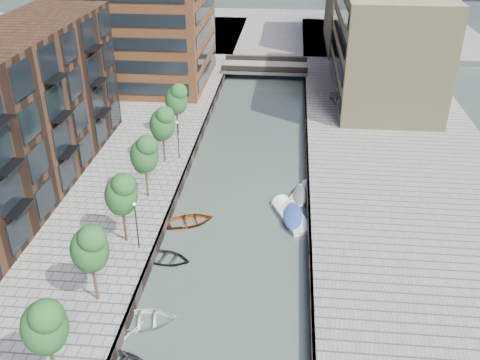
# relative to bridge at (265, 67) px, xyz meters

# --- Properties ---
(water) EXTENTS (300.00, 300.00, 0.00)m
(water) POSITION_rel_bridge_xyz_m (0.00, -32.00, -1.39)
(water) COLOR #38473F
(water) RESTS_ON ground
(quay_right) EXTENTS (20.00, 140.00, 1.00)m
(quay_right) POSITION_rel_bridge_xyz_m (16.00, -32.00, -0.89)
(quay_right) COLOR gray
(quay_right) RESTS_ON ground
(quay_wall_left) EXTENTS (0.25, 140.00, 1.00)m
(quay_wall_left) POSITION_rel_bridge_xyz_m (-6.10, -32.00, -0.89)
(quay_wall_left) COLOR #332823
(quay_wall_left) RESTS_ON ground
(quay_wall_right) EXTENTS (0.25, 140.00, 1.00)m
(quay_wall_right) POSITION_rel_bridge_xyz_m (6.10, -32.00, -0.89)
(quay_wall_right) COLOR #332823
(quay_wall_right) RESTS_ON ground
(far_closure) EXTENTS (80.00, 40.00, 1.00)m
(far_closure) POSITION_rel_bridge_xyz_m (0.00, 28.00, -0.89)
(far_closure) COLOR gray
(far_closure) RESTS_ON ground
(apartment_block) EXTENTS (8.00, 38.00, 14.00)m
(apartment_block) POSITION_rel_bridge_xyz_m (-20.00, -42.00, 6.61)
(apartment_block) COLOR #321E13
(apartment_block) RESTS_ON quay_left
(tan_block_near) EXTENTS (12.00, 25.00, 14.00)m
(tan_block_near) POSITION_rel_bridge_xyz_m (16.00, -10.00, 6.61)
(tan_block_near) COLOR tan
(tan_block_near) RESTS_ON quay_right
(bridge) EXTENTS (13.00, 6.00, 1.30)m
(bridge) POSITION_rel_bridge_xyz_m (0.00, 0.00, 0.00)
(bridge) COLOR gray
(bridge) RESTS_ON ground
(tree_1) EXTENTS (2.50, 2.50, 5.95)m
(tree_1) POSITION_rel_bridge_xyz_m (-8.50, -61.00, 3.92)
(tree_1) COLOR #382619
(tree_1) RESTS_ON quay_left
(tree_2) EXTENTS (2.50, 2.50, 5.95)m
(tree_2) POSITION_rel_bridge_xyz_m (-8.50, -54.00, 3.92)
(tree_2) COLOR #382619
(tree_2) RESTS_ON quay_left
(tree_3) EXTENTS (2.50, 2.50, 5.95)m
(tree_3) POSITION_rel_bridge_xyz_m (-8.50, -47.00, 3.92)
(tree_3) COLOR #382619
(tree_3) RESTS_ON quay_left
(tree_4) EXTENTS (2.50, 2.50, 5.95)m
(tree_4) POSITION_rel_bridge_xyz_m (-8.50, -40.00, 3.92)
(tree_4) COLOR #382619
(tree_4) RESTS_ON quay_left
(tree_5) EXTENTS (2.50, 2.50, 5.95)m
(tree_5) POSITION_rel_bridge_xyz_m (-8.50, -33.00, 3.92)
(tree_5) COLOR #382619
(tree_5) RESTS_ON quay_left
(tree_6) EXTENTS (2.50, 2.50, 5.95)m
(tree_6) POSITION_rel_bridge_xyz_m (-8.50, -26.00, 3.92)
(tree_6) COLOR #382619
(tree_6) RESTS_ON quay_left
(lamp_1) EXTENTS (0.24, 0.24, 4.12)m
(lamp_1) POSITION_rel_bridge_xyz_m (-7.20, -48.00, 2.12)
(lamp_1) COLOR black
(lamp_1) RESTS_ON quay_left
(lamp_2) EXTENTS (0.24, 0.24, 4.12)m
(lamp_2) POSITION_rel_bridge_xyz_m (-7.20, -32.00, 2.12)
(lamp_2) COLOR black
(lamp_2) RESTS_ON quay_left
(sloop_2) EXTENTS (5.18, 4.51, 0.90)m
(sloop_2) POSITION_rel_bridge_xyz_m (-4.28, -42.62, -1.39)
(sloop_2) COLOR #91390F
(sloop_2) RESTS_ON ground
(sloop_3) EXTENTS (5.22, 4.22, 0.95)m
(sloop_3) POSITION_rel_bridge_xyz_m (-5.14, -55.00, -1.39)
(sloop_3) COLOR white
(sloop_3) RESTS_ON ground
(sloop_4) EXTENTS (4.49, 3.55, 0.84)m
(sloop_4) POSITION_rel_bridge_xyz_m (-5.17, -48.03, -1.39)
(sloop_4) COLOR black
(sloop_4) RESTS_ON ground
(motorboat_3) EXTENTS (3.85, 5.72, 1.81)m
(motorboat_3) POSITION_rel_bridge_xyz_m (4.49, -40.83, -1.17)
(motorboat_3) COLOR silver
(motorboat_3) RESTS_ON ground
(motorboat_4) EXTENTS (2.87, 4.71, 1.49)m
(motorboat_4) POSITION_rel_bridge_xyz_m (5.51, -37.02, -1.21)
(motorboat_4) COLOR silver
(motorboat_4) RESTS_ON ground
(car) EXTENTS (2.14, 3.66, 1.17)m
(car) POSITION_rel_bridge_xyz_m (10.24, -13.47, 0.19)
(car) COLOR #9DA0A2
(car) RESTS_ON quay_right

